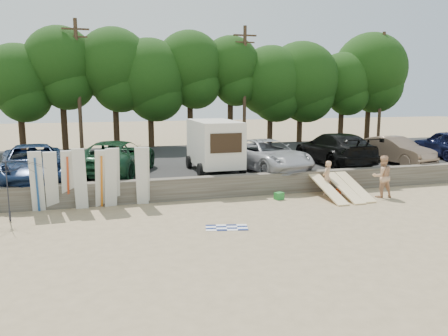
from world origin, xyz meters
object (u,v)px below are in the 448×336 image
at_px(box_trailer, 215,143).
at_px(car_3, 334,148).
at_px(car_0, 33,163).
at_px(beach_umbrella, 10,190).
at_px(cooler, 279,196).
at_px(car_2, 267,155).
at_px(beachgoer_a, 327,178).
at_px(car_4, 395,150).
at_px(beachgoer_b, 382,176).
at_px(car_1, 116,157).
at_px(car_5, 448,144).

height_order(box_trailer, car_3, box_trailer).
relative_size(car_0, beach_umbrella, 2.25).
xyz_separation_m(car_3, cooler, (-5.31, -4.51, -1.44)).
height_order(box_trailer, car_2, box_trailer).
distance_m(beachgoer_a, cooler, 2.68).
distance_m(car_0, car_3, 16.05).
distance_m(car_4, beachgoer_b, 6.19).
height_order(car_0, cooler, car_0).
distance_m(beachgoer_a, beachgoer_b, 2.47).
distance_m(box_trailer, cooler, 4.91).
xyz_separation_m(car_2, beachgoer_a, (1.78, -3.25, -0.71)).
bearing_deg(box_trailer, car_1, 171.61).
bearing_deg(car_1, beachgoer_b, 175.52).
height_order(beachgoer_b, cooler, beachgoer_b).
xyz_separation_m(car_0, car_5, (24.08, 0.76, 0.05)).
bearing_deg(car_0, car_2, -8.45).
relative_size(car_1, car_4, 1.31).
bearing_deg(car_4, beachgoer_a, -164.95).
height_order(car_3, beachgoer_b, car_3).
bearing_deg(beach_umbrella, cooler, 2.10).
bearing_deg(box_trailer, beachgoer_a, -39.60).
xyz_separation_m(cooler, beach_umbrella, (-10.99, -0.40, 1.05)).
xyz_separation_m(car_3, beachgoer_a, (-2.73, -4.16, -0.80)).
height_order(car_5, beachgoer_b, car_5).
height_order(box_trailer, car_4, box_trailer).
bearing_deg(car_0, car_3, -4.90).
xyz_separation_m(car_0, car_1, (3.79, 0.87, 0.01)).
bearing_deg(car_1, car_0, 33.89).
xyz_separation_m(car_0, car_4, (19.55, -0.09, -0.07)).
relative_size(car_3, beach_umbrella, 2.32).
bearing_deg(box_trailer, cooler, -64.70).
bearing_deg(beach_umbrella, car_1, 51.46).
bearing_deg(car_5, car_4, 18.27).
bearing_deg(car_2, cooler, -115.42).
bearing_deg(car_0, cooler, -26.98).
bearing_deg(beachgoer_a, cooler, -28.30).
bearing_deg(cooler, beachgoer_b, -27.91).
height_order(box_trailer, beach_umbrella, box_trailer).
xyz_separation_m(beachgoer_a, beach_umbrella, (-13.57, -0.76, 0.40)).
distance_m(car_2, beachgoer_b, 5.97).
bearing_deg(car_3, car_5, -179.72).
relative_size(car_5, beachgoer_a, 3.24).
bearing_deg(car_2, beach_umbrella, -174.12).
xyz_separation_m(car_2, car_3, (4.51, 0.91, 0.09)).
height_order(beachgoer_a, beachgoer_b, beachgoer_b).
distance_m(car_0, beachgoer_b, 16.15).
xyz_separation_m(car_2, cooler, (-0.80, -3.60, -1.35)).
xyz_separation_m(box_trailer, car_1, (-4.97, 0.67, -0.63)).
bearing_deg(beachgoer_b, cooler, -4.35).
height_order(car_2, beachgoer_b, car_2).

